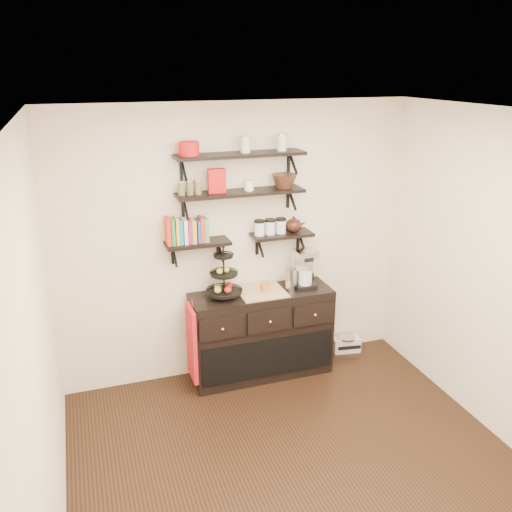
% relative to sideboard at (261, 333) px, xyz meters
% --- Properties ---
extents(floor, '(3.50, 3.50, 0.00)m').
position_rel_sideboard_xyz_m(floor, '(-0.17, -1.51, -0.45)').
color(floor, black).
rests_on(floor, ground).
extents(ceiling, '(3.50, 3.50, 0.02)m').
position_rel_sideboard_xyz_m(ceiling, '(-0.17, -1.51, 2.25)').
color(ceiling, white).
rests_on(ceiling, back_wall).
extents(back_wall, '(3.50, 0.02, 2.70)m').
position_rel_sideboard_xyz_m(back_wall, '(-0.17, 0.24, 0.90)').
color(back_wall, white).
rests_on(back_wall, ground).
extents(left_wall, '(0.02, 3.50, 2.70)m').
position_rel_sideboard_xyz_m(left_wall, '(-1.92, -1.51, 0.90)').
color(left_wall, white).
rests_on(left_wall, ground).
extents(shelf_top, '(1.20, 0.27, 0.23)m').
position_rel_sideboard_xyz_m(shelf_top, '(-0.17, 0.10, 1.78)').
color(shelf_top, black).
rests_on(shelf_top, back_wall).
extents(shelf_mid, '(1.20, 0.27, 0.23)m').
position_rel_sideboard_xyz_m(shelf_mid, '(-0.17, 0.10, 1.43)').
color(shelf_mid, black).
rests_on(shelf_mid, back_wall).
extents(shelf_low_left, '(0.60, 0.25, 0.23)m').
position_rel_sideboard_xyz_m(shelf_low_left, '(-0.59, 0.12, 0.98)').
color(shelf_low_left, black).
rests_on(shelf_low_left, back_wall).
extents(shelf_low_right, '(0.60, 0.25, 0.23)m').
position_rel_sideboard_xyz_m(shelf_low_right, '(0.25, 0.12, 0.98)').
color(shelf_low_right, black).
rests_on(shelf_low_right, back_wall).
extents(cookbooks, '(0.36, 0.15, 0.26)m').
position_rel_sideboard_xyz_m(cookbooks, '(-0.68, 0.12, 1.11)').
color(cookbooks, red).
rests_on(cookbooks, shelf_low_left).
extents(glass_canisters, '(0.32, 0.10, 0.13)m').
position_rel_sideboard_xyz_m(glass_canisters, '(0.13, 0.12, 1.06)').
color(glass_canisters, silver).
rests_on(glass_canisters, shelf_low_right).
extents(sideboard, '(1.40, 0.50, 0.92)m').
position_rel_sideboard_xyz_m(sideboard, '(0.00, 0.00, 0.00)').
color(sideboard, black).
rests_on(sideboard, floor).
extents(fruit_stand, '(0.34, 0.34, 0.50)m').
position_rel_sideboard_xyz_m(fruit_stand, '(-0.37, 0.00, 0.62)').
color(fruit_stand, black).
rests_on(fruit_stand, sideboard).
extents(candle, '(0.08, 0.08, 0.08)m').
position_rel_sideboard_xyz_m(candle, '(0.04, 0.00, 0.50)').
color(candle, '#B16528').
rests_on(candle, sideboard).
extents(coffee_maker, '(0.22, 0.21, 0.39)m').
position_rel_sideboard_xyz_m(coffee_maker, '(0.45, 0.03, 0.63)').
color(coffee_maker, black).
rests_on(coffee_maker, sideboard).
extents(thermal_carafe, '(0.11, 0.11, 0.22)m').
position_rel_sideboard_xyz_m(thermal_carafe, '(0.30, -0.02, 0.56)').
color(thermal_carafe, silver).
rests_on(thermal_carafe, sideboard).
extents(apron, '(0.04, 0.31, 0.73)m').
position_rel_sideboard_xyz_m(apron, '(-0.73, -0.10, 0.07)').
color(apron, maroon).
rests_on(apron, sideboard).
extents(radio, '(0.32, 0.23, 0.18)m').
position_rel_sideboard_xyz_m(radio, '(1.04, 0.12, -0.36)').
color(radio, silver).
rests_on(radio, floor).
extents(recipe_box, '(0.16, 0.07, 0.22)m').
position_rel_sideboard_xyz_m(recipe_box, '(-0.39, 0.10, 1.56)').
color(recipe_box, red).
rests_on(recipe_box, shelf_mid).
extents(walnut_bowl, '(0.24, 0.24, 0.13)m').
position_rel_sideboard_xyz_m(walnut_bowl, '(0.26, 0.10, 1.51)').
color(walnut_bowl, black).
rests_on(walnut_bowl, shelf_mid).
extents(ramekins, '(0.09, 0.09, 0.10)m').
position_rel_sideboard_xyz_m(ramekins, '(-0.09, 0.10, 1.50)').
color(ramekins, white).
rests_on(ramekins, shelf_mid).
extents(teapot, '(0.22, 0.16, 0.16)m').
position_rel_sideboard_xyz_m(teapot, '(0.37, 0.12, 1.08)').
color(teapot, black).
rests_on(teapot, shelf_low_right).
extents(red_pot, '(0.18, 0.18, 0.12)m').
position_rel_sideboard_xyz_m(red_pot, '(-0.64, 0.10, 1.86)').
color(red_pot, red).
rests_on(red_pot, shelf_top).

